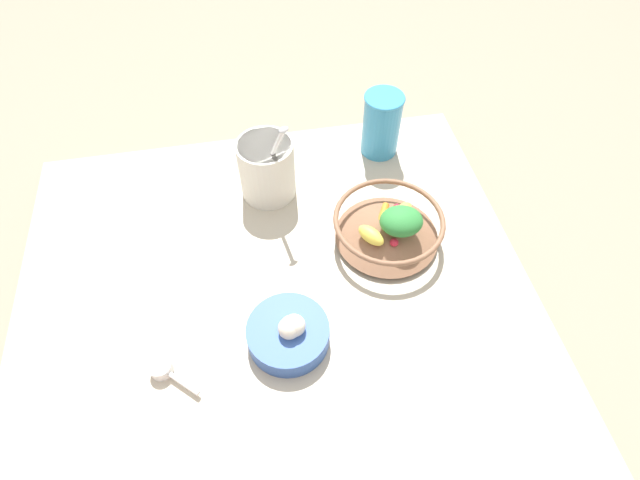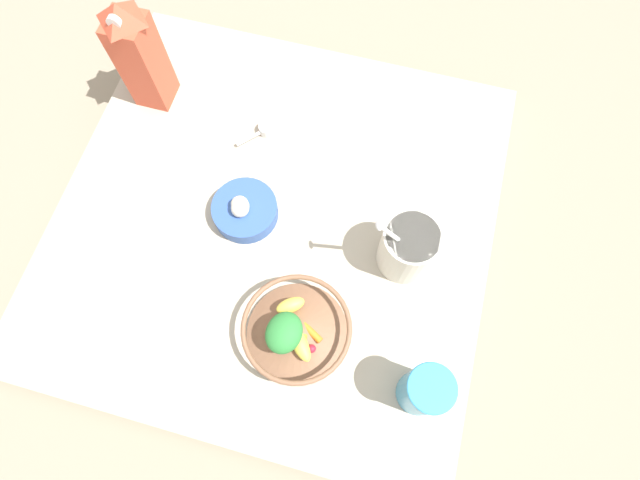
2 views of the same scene
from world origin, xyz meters
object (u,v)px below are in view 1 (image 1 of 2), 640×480
Objects in this scene: yogurt_tub at (267,166)px; fruit_bowl at (389,226)px; drinking_cup at (382,123)px; garlic_bowl at (289,333)px.

fruit_bowl is at bearing -129.06° from yogurt_tub.
drinking_cup reaches higher than garlic_bowl.
fruit_bowl is 0.26m from drinking_cup.
yogurt_tub reaches higher than drinking_cup.
drinking_cup is (0.25, -0.05, 0.03)m from fruit_bowl.
fruit_bowl is at bearing -51.02° from garlic_bowl.
fruit_bowl is at bearing 169.08° from drinking_cup.
yogurt_tub is (0.17, 0.21, 0.03)m from fruit_bowl.
drinking_cup is (0.08, -0.26, 0.00)m from yogurt_tub.
yogurt_tub is at bearing -1.50° from garlic_bowl.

